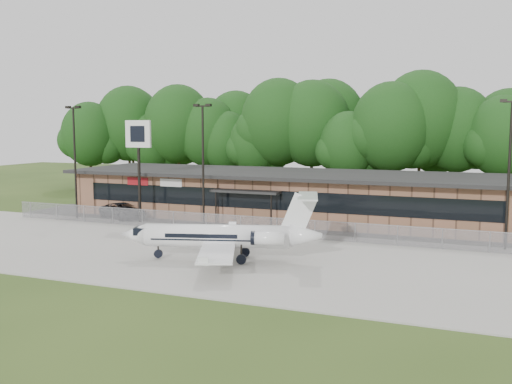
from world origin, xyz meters
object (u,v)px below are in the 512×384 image
at_px(pole_sign, 138,145).
at_px(suv, 123,211).
at_px(terminal, 289,195).
at_px(business_jet, 225,237).

bearing_deg(pole_sign, suv, 151.20).
xyz_separation_m(terminal, suv, (-14.03, -5.95, -1.46)).
bearing_deg(terminal, suv, -157.01).
distance_m(terminal, business_jet, 17.50).
bearing_deg(business_jet, terminal, 78.88).
xyz_separation_m(business_jet, suv, (-15.63, 11.46, -0.83)).
xyz_separation_m(terminal, pole_sign, (-11.39, -7.14, 4.66)).
distance_m(terminal, suv, 15.31).
height_order(business_jet, suv, business_jet).
distance_m(business_jet, pole_sign, 17.38).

